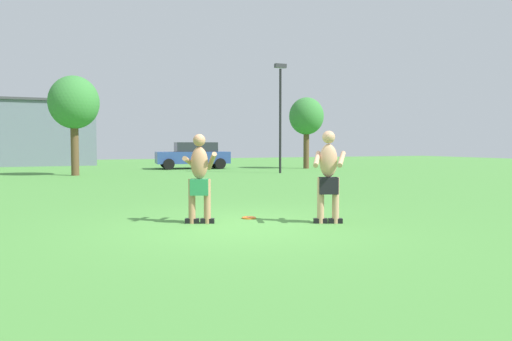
# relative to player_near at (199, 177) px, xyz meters

# --- Properties ---
(ground_plane) EXTENTS (80.00, 80.00, 0.00)m
(ground_plane) POSITION_rel_player_near_xyz_m (0.54, -0.61, -0.88)
(ground_plane) COLOR #4C8E3D
(player_near) EXTENTS (0.66, 0.72, 1.67)m
(player_near) POSITION_rel_player_near_xyz_m (0.00, 0.00, 0.00)
(player_near) COLOR black
(player_near) RESTS_ON ground_plane
(player_in_black) EXTENTS (0.85, 0.70, 1.74)m
(player_in_black) POSITION_rel_player_near_xyz_m (2.22, -0.95, 0.04)
(player_in_black) COLOR black
(player_in_black) RESTS_ON ground_plane
(frisbee) EXTENTS (0.28, 0.28, 0.03)m
(frisbee) POSITION_rel_player_near_xyz_m (1.07, 0.19, -0.87)
(frisbee) COLOR orange
(frisbee) RESTS_ON ground_plane
(car_blue_mid_lot) EXTENTS (4.48, 2.42, 1.58)m
(car_blue_mid_lot) POSITION_rel_player_near_xyz_m (5.40, 19.65, -0.05)
(car_blue_mid_lot) COLOR #2D478C
(car_blue_mid_lot) RESTS_ON ground_plane
(lamp_post) EXTENTS (0.60, 0.24, 5.52)m
(lamp_post) POSITION_rel_player_near_xyz_m (8.27, 13.62, 2.52)
(lamp_post) COLOR black
(lamp_post) RESTS_ON ground_plane
(outbuilding_behind_lot) EXTENTS (10.94, 6.66, 4.50)m
(outbuilding_behind_lot) POSITION_rel_player_near_xyz_m (-4.81, 29.50, 1.38)
(outbuilding_behind_lot) COLOR slate
(outbuilding_behind_lot) RESTS_ON ground_plane
(tree_left_field) EXTENTS (2.08, 2.08, 4.28)m
(tree_left_field) POSITION_rel_player_near_xyz_m (11.74, 17.19, 2.23)
(tree_left_field) COLOR brown
(tree_left_field) RESTS_ON ground_plane
(tree_right_field) EXTENTS (2.31, 2.31, 4.67)m
(tree_right_field) POSITION_rel_player_near_xyz_m (-1.45, 15.69, 2.50)
(tree_right_field) COLOR brown
(tree_right_field) RESTS_ON ground_plane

